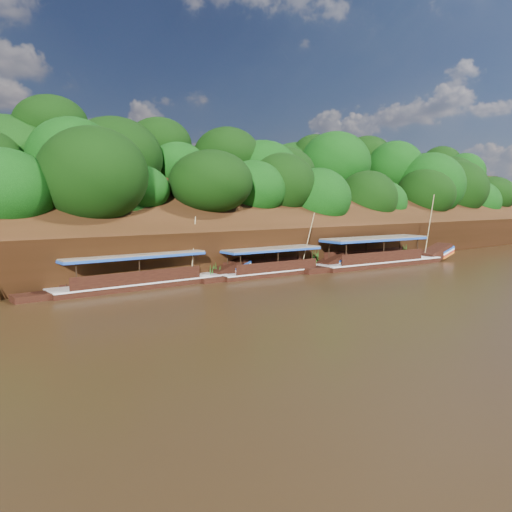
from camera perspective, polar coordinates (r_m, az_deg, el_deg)
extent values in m
plane|color=black|center=(35.35, 10.05, -3.64)|extent=(160.00, 160.00, 0.00)
cube|color=black|center=(47.21, -4.30, 3.19)|extent=(120.00, 16.12, 13.64)
cube|color=black|center=(56.12, -9.85, 0.02)|extent=(120.00, 24.00, 12.00)
ellipsoid|color=#133709|center=(43.35, -10.25, 2.83)|extent=(18.00, 8.00, 6.40)
ellipsoid|color=#133709|center=(53.25, -8.52, 9.62)|extent=(24.00, 11.00, 8.40)
ellipsoid|color=#133709|center=(62.62, 15.27, 3.65)|extent=(18.00, 8.00, 6.00)
ellipsoid|color=#133709|center=(75.12, 15.50, 8.17)|extent=(22.00, 10.00, 8.00)
cube|color=black|center=(48.22, 14.09, -1.10)|extent=(14.30, 3.46, 1.00)
cube|color=silver|center=(48.16, 14.11, -0.53)|extent=(14.31, 3.53, 0.11)
cube|color=black|center=(54.22, 19.85, 0.34)|extent=(3.46, 2.06, 1.93)
cube|color=#1944A4|center=(54.90, 20.42, 0.74)|extent=(1.87, 2.02, 0.72)
cube|color=#B42714|center=(54.93, 20.40, 0.35)|extent=(1.87, 2.02, 0.72)
cube|color=brown|center=(47.31, 13.45, 2.03)|extent=(11.26, 3.60, 0.13)
cube|color=#1944A4|center=(47.32, 13.45, 1.87)|extent=(11.26, 3.60, 0.20)
cylinder|color=tan|center=(52.19, 19.20, 3.33)|extent=(1.25, 1.66, 6.04)
cube|color=black|center=(41.21, 2.51, -2.14)|extent=(11.13, 2.44, 0.83)
cube|color=silver|center=(41.15, 2.52, -1.60)|extent=(11.13, 2.50, 0.09)
cube|color=black|center=(45.16, 8.78, -0.64)|extent=(2.68, 1.62, 1.56)
cube|color=#1944A4|center=(45.61, 9.41, -0.24)|extent=(1.42, 1.63, 0.57)
cube|color=#B42714|center=(45.64, 9.40, -0.63)|extent=(1.42, 1.63, 0.57)
cube|color=brown|center=(40.52, 1.75, 0.88)|extent=(8.74, 2.65, 0.11)
cube|color=#1944A4|center=(40.53, 1.75, 0.73)|extent=(8.74, 2.65, 0.17)
cylinder|color=tan|center=(42.22, 5.96, 1.83)|extent=(0.51, 1.09, 4.61)
cube|color=black|center=(36.00, -12.62, -3.52)|extent=(13.05, 2.48, 0.89)
cube|color=silver|center=(35.93, -12.64, -2.85)|extent=(13.06, 2.54, 0.10)
cube|color=black|center=(39.60, -3.10, -1.48)|extent=(3.09, 1.70, 1.75)
cube|color=#1944A4|center=(40.04, -2.16, -0.96)|extent=(1.63, 1.73, 0.65)
cube|color=#B42714|center=(40.08, -2.15, -1.44)|extent=(1.63, 1.73, 0.65)
cube|color=brown|center=(35.33, -13.90, 0.16)|extent=(10.24, 2.73, 0.12)
cube|color=#1944A4|center=(35.35, -13.89, -0.03)|extent=(10.24, 2.73, 0.18)
cylinder|color=tan|center=(37.36, -7.15, 1.16)|extent=(1.12, 1.15, 4.34)
cone|color=#1E6B1A|center=(36.32, -15.74, -1.97)|extent=(1.50, 1.50, 1.93)
cone|color=#1E6B1A|center=(38.85, -4.87, -1.71)|extent=(1.50, 1.50, 1.29)
cone|color=#1E6B1A|center=(43.28, 1.86, -0.70)|extent=(1.50, 1.50, 1.54)
cone|color=#1E6B1A|center=(46.15, 6.89, 0.14)|extent=(1.50, 1.50, 2.27)
cone|color=#1E6B1A|center=(51.03, 11.94, 0.14)|extent=(1.50, 1.50, 1.39)
cone|color=#1E6B1A|center=(55.82, 16.03, 0.71)|extent=(1.50, 1.50, 1.71)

